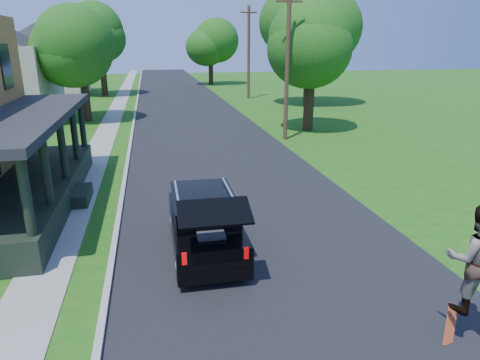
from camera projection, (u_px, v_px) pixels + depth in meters
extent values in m
plane|color=#135D12|center=(283.00, 272.00, 10.25)|extent=(140.00, 140.00, 0.00)
cube|color=black|center=(195.00, 124.00, 28.88)|extent=(8.00, 120.00, 0.02)
cube|color=#A6A7A1|center=(133.00, 126.00, 28.09)|extent=(0.15, 120.00, 0.12)
cube|color=gray|center=(109.00, 127.00, 27.79)|extent=(1.30, 120.00, 0.03)
cube|color=black|center=(37.00, 192.00, 14.38)|extent=(2.40, 10.00, 0.90)
cube|color=black|center=(25.00, 117.00, 13.59)|extent=(2.60, 10.30, 0.25)
cube|color=#BDB4A7|center=(43.00, 70.00, 44.11)|extent=(8.00, 8.00, 5.00)
pyramid|color=black|center=(36.00, 22.00, 42.66)|extent=(12.78, 12.78, 2.20)
cube|color=black|center=(205.00, 230.00, 11.17)|extent=(1.72, 4.03, 0.78)
cube|color=black|center=(204.00, 206.00, 11.10)|extent=(1.58, 2.50, 0.50)
cube|color=black|center=(204.00, 196.00, 11.02)|extent=(1.61, 2.58, 0.07)
cube|color=black|center=(215.00, 212.00, 8.94)|extent=(1.56, 0.85, 0.35)
cube|color=#303035|center=(211.00, 240.00, 9.96)|extent=(0.64, 0.55, 0.41)
cube|color=silver|center=(177.00, 195.00, 10.87)|extent=(0.07, 2.21, 0.05)
cube|color=silver|center=(229.00, 191.00, 11.12)|extent=(0.07, 2.21, 0.05)
cube|color=#990505|center=(184.00, 259.00, 9.10)|extent=(0.11, 0.06, 0.27)
cube|color=#990505|center=(246.00, 253.00, 9.35)|extent=(0.11, 0.06, 0.27)
cylinder|color=black|center=(175.00, 222.00, 12.35)|extent=(0.22, 0.62, 0.62)
cylinder|color=black|center=(225.00, 218.00, 12.63)|extent=(0.22, 0.62, 0.62)
cylinder|color=black|center=(181.00, 267.00, 9.88)|extent=(0.22, 0.62, 0.62)
cylinder|color=black|center=(243.00, 261.00, 10.15)|extent=(0.22, 0.62, 0.62)
imported|color=black|center=(475.00, 259.00, 7.43)|extent=(1.21, 1.09, 2.03)
cube|color=#982F0D|center=(450.00, 325.00, 7.93)|extent=(0.55, 0.46, 0.68)
cylinder|color=black|center=(86.00, 99.00, 29.40)|extent=(0.60, 0.60, 3.08)
sphere|color=#347E21|center=(81.00, 51.00, 28.42)|extent=(5.73, 5.73, 4.90)
sphere|color=#347E21|center=(83.00, 33.00, 27.83)|extent=(4.96, 4.96, 4.25)
sphere|color=#347E21|center=(75.00, 42.00, 28.59)|extent=(5.09, 5.09, 4.36)
cylinder|color=black|center=(104.00, 77.00, 43.42)|extent=(0.82, 0.82, 3.73)
sphere|color=#347E21|center=(100.00, 39.00, 42.30)|extent=(6.98, 6.98, 5.27)
sphere|color=#347E21|center=(104.00, 27.00, 41.94)|extent=(6.05, 6.05, 4.56)
sphere|color=#347E21|center=(92.00, 33.00, 42.15)|extent=(6.21, 6.21, 4.68)
cylinder|color=black|center=(309.00, 105.00, 26.33)|extent=(0.80, 0.80, 3.16)
sphere|color=#347E21|center=(311.00, 52.00, 25.36)|extent=(6.00, 6.00, 4.68)
sphere|color=#347E21|center=(320.00, 33.00, 24.67)|extent=(5.20, 5.20, 4.06)
sphere|color=#347E21|center=(302.00, 42.00, 25.70)|extent=(5.33, 5.33, 4.16)
cylinder|color=black|center=(308.00, 79.00, 36.62)|extent=(0.77, 0.77, 4.39)
sphere|color=#347E21|center=(310.00, 26.00, 35.29)|extent=(7.97, 7.97, 6.36)
sphere|color=#347E21|center=(317.00, 7.00, 34.50)|extent=(6.91, 6.91, 5.51)
sphere|color=#347E21|center=(304.00, 17.00, 35.54)|extent=(7.09, 7.09, 5.65)
cylinder|color=black|center=(211.00, 73.00, 54.84)|extent=(0.66, 0.66, 2.94)
sphere|color=#347E21|center=(210.00, 47.00, 53.85)|extent=(5.92, 5.92, 5.23)
sphere|color=#347E21|center=(213.00, 37.00, 53.22)|extent=(5.13, 5.13, 4.53)
sphere|color=#347E21|center=(206.00, 42.00, 54.03)|extent=(5.26, 5.26, 4.65)
cylinder|color=#442B1F|center=(287.00, 69.00, 23.07)|extent=(0.23, 0.23, 7.79)
cube|color=#442B1F|center=(289.00, 1.00, 22.03)|extent=(1.42, 0.11, 0.11)
cylinder|color=#442B1F|center=(249.00, 53.00, 40.53)|extent=(0.30, 0.30, 8.46)
cube|color=#442B1F|center=(249.00, 12.00, 39.42)|extent=(1.62, 0.36, 0.12)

